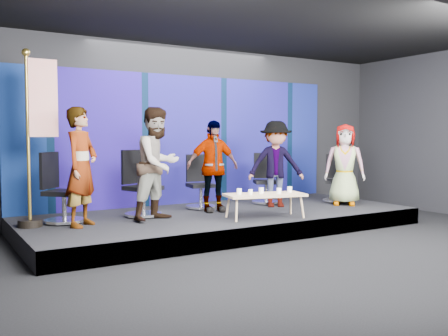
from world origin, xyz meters
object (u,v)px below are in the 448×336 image
(flag_stand, at_px, (37,133))
(chair_d, at_px, (265,187))
(mug_c, at_px, (261,190))
(mug_d, at_px, (279,191))
(panelist_e, at_px, (345,165))
(panelist_b, at_px, (158,164))
(panelist_d, at_px, (276,164))
(chair_b, at_px, (141,195))
(panelist_c, at_px, (213,166))
(panelist_a, at_px, (81,167))
(mug_b, at_px, (250,192))
(chair_e, at_px, (336,186))
(chair_c, at_px, (200,191))
(mug_a, at_px, (239,191))
(mug_e, at_px, (290,189))
(coffee_table, at_px, (265,196))
(chair_a, at_px, (61,200))

(flag_stand, bearing_deg, chair_d, 3.48)
(mug_c, bearing_deg, flag_stand, 162.08)
(mug_c, xyz_separation_m, mug_d, (0.25, -0.17, -0.00))
(panelist_e, distance_m, mug_c, 2.39)
(panelist_b, relative_size, panelist_d, 1.11)
(chair_b, bearing_deg, panelist_c, -30.17)
(panelist_a, bearing_deg, mug_b, -61.76)
(chair_e, height_order, flag_stand, flag_stand)
(chair_b, relative_size, mug_b, 13.40)
(chair_e, distance_m, mug_b, 2.93)
(panelist_e, bearing_deg, chair_b, -147.66)
(panelist_a, xyz_separation_m, chair_c, (2.45, 0.74, -0.57))
(panelist_a, distance_m, mug_a, 2.56)
(mug_e, bearing_deg, panelist_a, 165.45)
(panelist_c, xyz_separation_m, coffee_table, (0.40, -1.06, -0.45))
(panelist_a, height_order, chair_e, panelist_a)
(mug_d, bearing_deg, chair_c, 110.55)
(chair_d, bearing_deg, mug_e, -85.27)
(panelist_b, distance_m, coffee_table, 1.86)
(panelist_c, height_order, mug_b, panelist_c)
(chair_a, distance_m, chair_c, 2.67)
(panelist_a, bearing_deg, chair_b, -23.97)
(chair_a, xyz_separation_m, panelist_c, (2.65, -0.22, 0.46))
(coffee_table, bearing_deg, panelist_b, 155.27)
(chair_c, height_order, panelist_d, panelist_d)
(chair_c, relative_size, mug_a, 10.52)
(chair_a, relative_size, chair_e, 1.13)
(chair_c, relative_size, panelist_c, 0.62)
(panelist_b, xyz_separation_m, coffee_table, (1.62, -0.74, -0.55))
(mug_b, relative_size, mug_c, 0.87)
(flag_stand, bearing_deg, panelist_b, -13.71)
(panelist_d, bearing_deg, mug_b, -116.66)
(panelist_d, relative_size, panelist_e, 1.04)
(panelist_a, relative_size, chair_b, 1.60)
(panelist_d, relative_size, mug_c, 16.98)
(chair_c, bearing_deg, mug_c, -67.20)
(chair_b, height_order, mug_e, chair_b)
(chair_b, xyz_separation_m, panelist_b, (0.11, -0.50, 0.55))
(chair_c, height_order, chair_e, chair_c)
(panelist_b, relative_size, chair_c, 1.80)
(mug_a, xyz_separation_m, mug_b, (0.14, -0.12, -0.01))
(panelist_b, distance_m, mug_a, 1.42)
(mug_b, bearing_deg, chair_a, 155.76)
(chair_a, height_order, mug_e, chair_a)
(chair_e, distance_m, coffee_table, 2.68)
(chair_a, relative_size, panelist_e, 0.70)
(panelist_c, height_order, mug_a, panelist_c)
(coffee_table, bearing_deg, panelist_c, 110.86)
(chair_a, bearing_deg, mug_d, -67.34)
(chair_d, height_order, coffee_table, chair_d)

